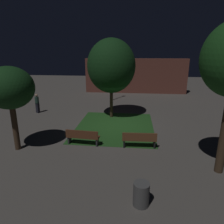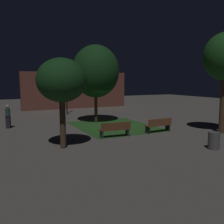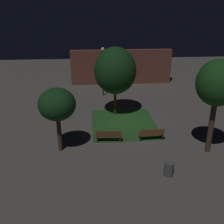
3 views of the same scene
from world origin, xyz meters
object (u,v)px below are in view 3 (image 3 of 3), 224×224
at_px(bench_back_row, 151,134).
at_px(pedestrian, 44,106).
at_px(trash_bin, 169,169).
at_px(lamp_post_plaza_east, 103,64).
at_px(bench_front_left, 109,136).
at_px(tree_near_wall, 57,105).
at_px(tree_back_left, 115,71).
at_px(tree_tall_center, 218,84).

relative_size(bench_back_row, pedestrian, 1.13).
bearing_deg(trash_bin, lamp_post_plaza_east, 100.57).
distance_m(bench_front_left, tree_near_wall, 4.34).
relative_size(bench_front_left, tree_near_wall, 0.43).
bearing_deg(bench_back_row, pedestrian, 146.09).
bearing_deg(pedestrian, tree_near_wall, -72.71).
distance_m(bench_front_left, bench_back_row, 3.06).
xyz_separation_m(bench_back_row, pedestrian, (-8.33, 5.60, 0.37)).
distance_m(tree_back_left, lamp_post_plaza_east, 5.53).
relative_size(tree_near_wall, lamp_post_plaza_east, 0.83).
relative_size(bench_back_row, lamp_post_plaza_east, 0.36).
relative_size(lamp_post_plaza_east, trash_bin, 6.25).
xyz_separation_m(tree_near_wall, trash_bin, (6.30, -3.37, -2.79)).
bearing_deg(tree_back_left, tree_tall_center, -52.59).
bearing_deg(trash_bin, pedestrian, 130.19).
height_order(bench_front_left, tree_back_left, tree_back_left).
relative_size(bench_front_left, bench_back_row, 1.01).
bearing_deg(tree_back_left, bench_back_row, -68.11).
distance_m(bench_back_row, tree_near_wall, 6.93).
bearing_deg(tree_tall_center, bench_back_row, 150.28).
bearing_deg(tree_back_left, tree_near_wall, -125.14).
xyz_separation_m(tree_tall_center, trash_bin, (-3.34, -2.35, -4.17)).
height_order(bench_front_left, tree_tall_center, tree_tall_center).
xyz_separation_m(tree_tall_center, pedestrian, (-11.66, 7.50, -3.73)).
distance_m(tree_tall_center, trash_bin, 5.83).
xyz_separation_m(bench_back_row, tree_back_left, (-2.07, 5.16, 3.42)).
xyz_separation_m(tree_near_wall, tree_back_left, (4.24, 6.03, 0.70)).
relative_size(tree_back_left, pedestrian, 3.66).
relative_size(bench_front_left, tree_back_left, 0.31).
xyz_separation_m(tree_near_wall, pedestrian, (-2.02, 6.48, -2.35)).
bearing_deg(bench_back_row, tree_tall_center, -29.72).
height_order(bench_front_left, pedestrian, pedestrian).
relative_size(bench_front_left, trash_bin, 2.24).
bearing_deg(tree_tall_center, trash_bin, -144.86).
relative_size(tree_tall_center, pedestrian, 3.77).
bearing_deg(tree_near_wall, tree_back_left, 54.86).
bearing_deg(trash_bin, tree_near_wall, 151.85).
height_order(tree_near_wall, tree_back_left, tree_back_left).
xyz_separation_m(tree_tall_center, lamp_post_plaza_east, (-6.11, 12.51, -1.16)).
distance_m(tree_back_left, pedestrian, 6.98).
relative_size(bench_back_row, tree_back_left, 0.31).
xyz_separation_m(bench_back_row, lamp_post_plaza_east, (-2.79, 10.62, 2.94)).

